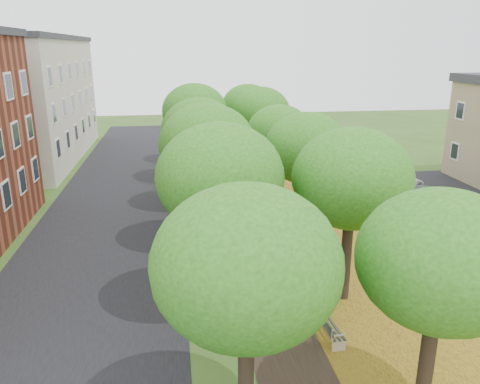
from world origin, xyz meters
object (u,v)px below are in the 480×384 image
object	(u,v)px
bench	(328,327)
car_grey	(426,199)
car_white	(394,182)
car_red	(433,204)
car_silver	(465,223)

from	to	relation	value
bench	car_grey	bearing A→B (deg)	-44.75
car_grey	car_white	distance (m)	4.24
car_grey	car_white	xyz separation A→B (m)	(0.00, 4.24, -0.14)
car_red	car_silver	bearing A→B (deg)	160.91
car_red	bench	bearing A→B (deg)	118.49
bench	car_white	xyz separation A→B (m)	(9.86, 15.81, 0.20)
bench	car_white	size ratio (longest dim) A/B	0.39
car_white	bench	bearing A→B (deg)	130.31
car_red	car_grey	xyz separation A→B (m)	(0.00, 0.79, 0.07)
car_silver	car_red	world-z (taller)	car_red
car_red	car_white	world-z (taller)	car_red
bench	car_red	distance (m)	14.61
car_silver	car_white	distance (m)	8.16
bench	car_grey	xyz separation A→B (m)	(9.86, 11.57, 0.34)
car_red	car_white	distance (m)	5.03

